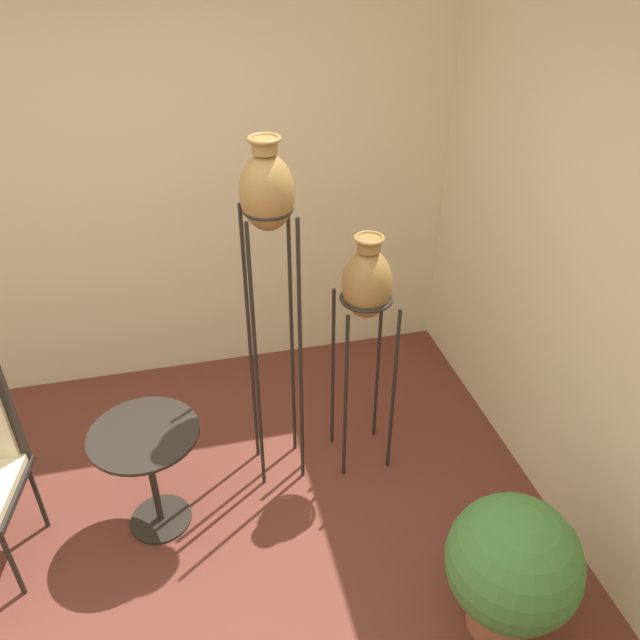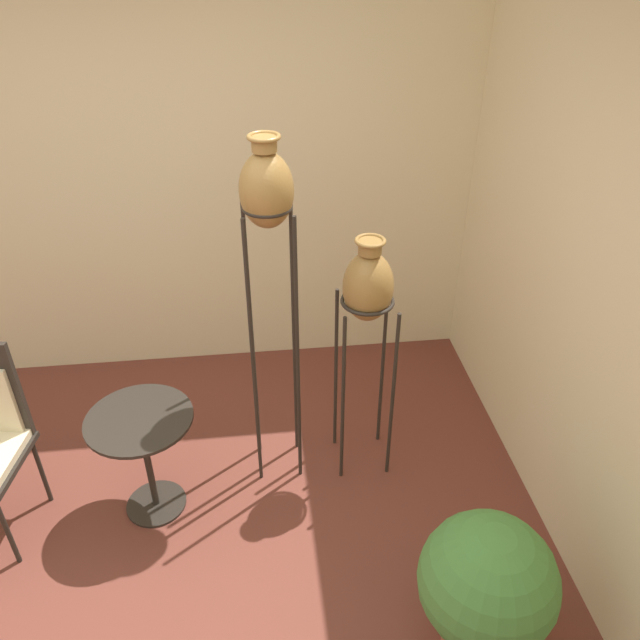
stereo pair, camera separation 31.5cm
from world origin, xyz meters
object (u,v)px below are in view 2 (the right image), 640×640
(vase_stand_tall, at_px, (267,207))
(side_table, at_px, (144,443))
(potted_plant, at_px, (486,586))
(vase_stand_medium, at_px, (368,292))

(vase_stand_tall, xyz_separation_m, side_table, (-0.69, -0.25, -1.14))
(potted_plant, bearing_deg, vase_stand_medium, 104.54)
(side_table, relative_size, potted_plant, 0.87)
(vase_stand_medium, relative_size, potted_plant, 1.96)
(vase_stand_tall, relative_size, potted_plant, 2.66)
(vase_stand_medium, bearing_deg, vase_stand_tall, 177.73)
(vase_stand_tall, xyz_separation_m, potted_plant, (0.78, -1.19, -1.19))
(vase_stand_tall, bearing_deg, side_table, -160.40)
(vase_stand_tall, height_order, vase_stand_medium, vase_stand_tall)
(vase_stand_tall, distance_m, vase_stand_medium, 0.67)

